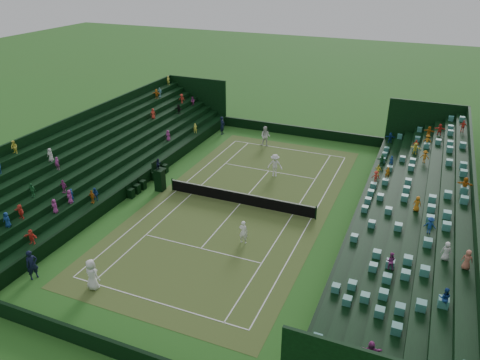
# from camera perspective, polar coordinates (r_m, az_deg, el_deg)

# --- Properties ---
(ground) EXTENTS (160.00, 160.00, 0.00)m
(ground) POSITION_cam_1_polar(r_m,az_deg,el_deg) (35.06, 0.00, -2.94)
(ground) COLOR #2A6A21
(ground) RESTS_ON ground
(court_surface) EXTENTS (12.97, 26.77, 0.01)m
(court_surface) POSITION_cam_1_polar(r_m,az_deg,el_deg) (35.06, 0.00, -2.94)
(court_surface) COLOR #2D6521
(court_surface) RESTS_ON ground
(perimeter_wall_north) EXTENTS (17.17, 0.20, 1.00)m
(perimeter_wall_north) POSITION_cam_1_polar(r_m,az_deg,el_deg) (48.64, 7.31, 5.92)
(perimeter_wall_north) COLOR black
(perimeter_wall_north) RESTS_ON ground
(perimeter_wall_south) EXTENTS (17.17, 0.20, 1.00)m
(perimeter_wall_south) POSITION_cam_1_polar(r_m,az_deg,el_deg) (23.75, -15.90, -18.96)
(perimeter_wall_south) COLOR black
(perimeter_wall_south) RESTS_ON ground
(perimeter_wall_east) EXTENTS (0.20, 31.77, 1.00)m
(perimeter_wall_east) POSITION_cam_1_polar(r_m,az_deg,el_deg) (32.90, 13.81, -4.85)
(perimeter_wall_east) COLOR black
(perimeter_wall_east) RESTS_ON ground
(perimeter_wall_west) EXTENTS (0.20, 31.77, 1.00)m
(perimeter_wall_west) POSITION_cam_1_polar(r_m,az_deg,el_deg) (38.56, -11.70, 0.12)
(perimeter_wall_west) COLOR black
(perimeter_wall_west) RESTS_ON ground
(north_grandstand) EXTENTS (6.60, 32.00, 4.90)m
(north_grandstand) POSITION_cam_1_polar(r_m,az_deg,el_deg) (32.22, 21.31, -4.52)
(north_grandstand) COLOR black
(north_grandstand) RESTS_ON ground
(south_grandstand) EXTENTS (6.60, 32.00, 4.90)m
(south_grandstand) POSITION_cam_1_polar(r_m,az_deg,el_deg) (40.52, -16.76, 2.44)
(south_grandstand) COLOR black
(south_grandstand) RESTS_ON ground
(tennis_net) EXTENTS (11.67, 0.10, 1.06)m
(tennis_net) POSITION_cam_1_polar(r_m,az_deg,el_deg) (34.81, 0.00, -2.19)
(tennis_net) COLOR black
(tennis_net) RESTS_ON ground
(umpire_chair) EXTENTS (0.86, 0.86, 2.71)m
(umpire_chair) POSITION_cam_1_polar(r_m,az_deg,el_deg) (37.13, -9.79, 0.38)
(umpire_chair) COLOR black
(umpire_chair) RESTS_ON ground
(courtside_chairs) EXTENTS (0.49, 5.46, 1.05)m
(courtside_chairs) POSITION_cam_1_polar(r_m,az_deg,el_deg) (38.57, -11.08, 0.02)
(courtside_chairs) COLOR black
(courtside_chairs) RESTS_ON ground
(player_near_west) EXTENTS (1.00, 0.73, 1.88)m
(player_near_west) POSITION_cam_1_polar(r_m,az_deg,el_deg) (27.53, -17.61, -10.93)
(player_near_west) COLOR white
(player_near_west) RESTS_ON ground
(player_near_east) EXTENTS (0.60, 0.40, 1.63)m
(player_near_east) POSITION_cam_1_polar(r_m,az_deg,el_deg) (30.13, 0.41, -6.36)
(player_near_east) COLOR white
(player_near_east) RESTS_ON ground
(player_far_west) EXTENTS (1.03, 0.84, 1.97)m
(player_far_west) POSITION_cam_1_polar(r_m,az_deg,el_deg) (45.52, 3.13, 5.34)
(player_far_west) COLOR silver
(player_far_west) RESTS_ON ground
(player_far_east) EXTENTS (1.41, 1.03, 1.96)m
(player_far_east) POSITION_cam_1_polar(r_m,az_deg,el_deg) (39.16, 4.27, 1.80)
(player_far_east) COLOR white
(player_far_east) RESTS_ON ground
(line_judge_north) EXTENTS (0.49, 0.71, 1.86)m
(line_judge_north) POSITION_cam_1_polar(r_m,az_deg,el_deg) (48.67, -2.17, 6.67)
(line_judge_north) COLOR black
(line_judge_north) RESTS_ON ground
(line_judge_south) EXTENTS (0.66, 0.78, 1.82)m
(line_judge_south) POSITION_cam_1_polar(r_m,az_deg,el_deg) (29.55, -24.03, -9.42)
(line_judge_south) COLOR black
(line_judge_south) RESTS_ON ground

